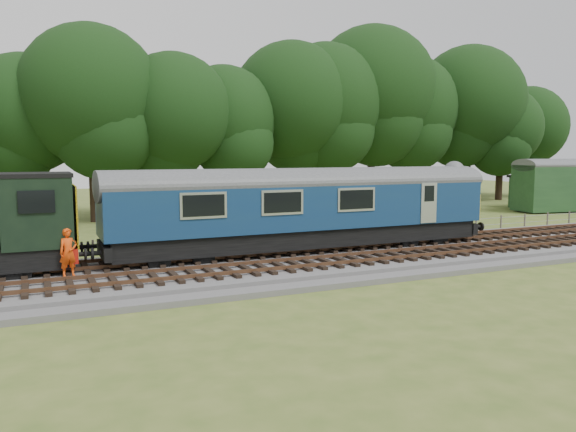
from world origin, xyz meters
name	(u,v)px	position (x,y,z in m)	size (l,w,h in m)	color
ground	(378,258)	(0.00, 0.00, 0.00)	(120.00, 120.00, 0.00)	#465D22
ballast	(378,255)	(0.00, 0.00, 0.17)	(70.00, 7.00, 0.35)	#4C4C4F
track_north	(362,245)	(0.00, 1.40, 0.42)	(67.20, 2.40, 0.21)	black
track_south	(399,255)	(0.00, -1.60, 0.42)	(67.20, 2.40, 0.21)	black
fence	(331,244)	(0.00, 4.50, 0.00)	(64.00, 0.12, 1.00)	#6B6054
tree_line	(227,213)	(0.00, 22.00, 0.00)	(70.00, 8.00, 18.00)	black
dmu_railcar	(306,202)	(-2.99, 1.40, 2.61)	(18.05, 2.86, 3.88)	black
worker	(68,252)	(-13.23, 0.11, 1.24)	(0.65, 0.42, 1.77)	#FF490D
shed	(536,192)	(25.80, 14.19, 1.47)	(3.75, 3.75, 2.90)	#1B3C1D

